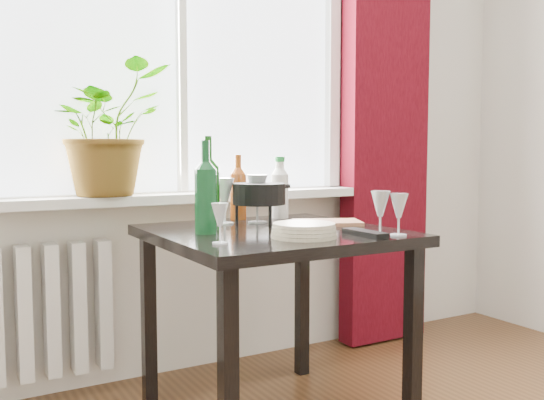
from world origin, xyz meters
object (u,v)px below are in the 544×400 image
wineglass_far_right (399,214)px  bottle_amber (238,186)px  cleaning_bottle (280,187)px  wineglass_back_center (257,198)px  wineglass_front_left (220,223)px  wineglass_back_left (225,200)px  tv_remote (365,233)px  cutting_board (327,222)px  wine_bottle_left (206,186)px  fondue_pot (259,204)px  wine_bottle_right (209,182)px  plate_stack (304,230)px  potted_plant (106,129)px  radiator (10,315)px  wineglass_front_right (380,213)px  table (273,254)px

wineglass_far_right → bottle_amber: bearing=109.1°
cleaning_bottle → wineglass_back_center: 0.21m
cleaning_bottle → wineglass_front_left: bearing=-134.9°
cleaning_bottle → wineglass_back_left: 0.32m
tv_remote → cutting_board: bearing=76.0°
wine_bottle_left → fondue_pot: bearing=26.5°
wineglass_front_left → tv_remote: bearing=-9.9°
fondue_pot → wine_bottle_right: bearing=167.3°
cleaning_bottle → plate_stack: cleaning_bottle is taller
wine_bottle_right → plate_stack: (0.19, -0.36, -0.15)m
wine_bottle_left → wineglass_far_right: 0.68m
wineglass_back_center → tv_remote: wineglass_back_center is taller
wine_bottle_right → bottle_amber: 0.34m
plate_stack → wineglass_back_center: bearing=82.5°
wineglass_front_left → potted_plant: bearing=99.3°
wine_bottle_left → plate_stack: wine_bottle_left is taller
wine_bottle_left → wineglass_back_left: bearing=50.8°
radiator → cutting_board: 1.32m
plate_stack → cutting_board: (0.28, 0.27, -0.02)m
wine_bottle_left → wineglass_front_right: (0.50, -0.35, -0.09)m
bottle_amber → wineglass_back_center: bottle_amber is taller
bottle_amber → cleaning_bottle: (0.18, -0.04, -0.01)m
table → wine_bottle_right: (-0.20, 0.13, 0.27)m
wine_bottle_right → wineglass_front_left: 0.38m
wineglass_front_right → wineglass_front_left: 0.57m
table → fondue_pot: bearing=78.0°
wine_bottle_right → cutting_board: (0.47, -0.09, -0.17)m
table → plate_stack: plate_stack is taller
table → wine_bottle_right: bearing=147.8°
wine_bottle_right → wineglass_front_right: wine_bottle_right is taller
radiator → bottle_amber: (0.89, -0.26, 0.50)m
radiator → fondue_pot: bearing=-26.9°
bottle_amber → tv_remote: (0.15, -0.68, -0.13)m
wineglass_back_center → wine_bottle_right: bearing=-161.8°
cleaning_bottle → wineglass_far_right: 0.69m
cleaning_bottle → wineglass_back_center: cleaning_bottle is taller
radiator → wineglass_front_right: wineglass_front_right is taller
radiator → wineglass_far_right: 1.57m
bottle_amber → wineglass_back_center: (0.01, -0.16, -0.04)m
wineglass_front_right → fondue_pot: bearing=112.5°
tv_remote → wineglass_front_right: bearing=-12.5°
radiator → table: size_ratio=0.94×
bottle_amber → wineglass_front_left: (-0.36, -0.59, -0.08)m
wineglass_front_left → cutting_board: (0.59, 0.26, -0.06)m
plate_stack → cutting_board: size_ratio=0.85×
bottle_amber → cutting_board: bearing=-55.4°
tv_remote → cutting_board: (0.08, 0.34, -0.00)m
tv_remote → cleaning_bottle: bearing=86.5°
radiator → cutting_board: size_ratio=3.01×
cleaning_bottle → wine_bottle_right: bearing=-155.2°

